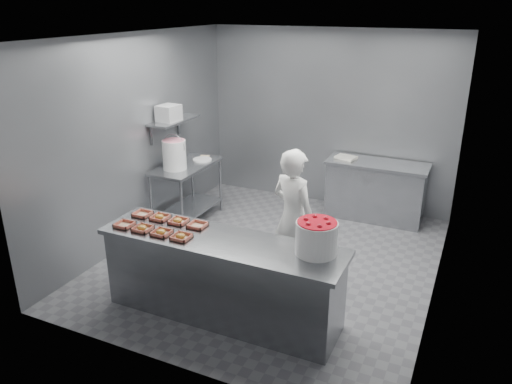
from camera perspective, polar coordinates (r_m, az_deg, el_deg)
floor at (r=6.59m, az=1.86°, el=-7.69°), size 4.50×4.50×0.00m
ceiling at (r=5.79m, az=2.19°, el=17.40°), size 4.50×4.50×0.00m
wall_back at (r=8.10m, az=8.30°, el=8.22°), size 4.00×0.04×2.80m
wall_left at (r=7.03m, az=-13.26°, el=5.93°), size 0.04×4.50×2.80m
wall_right at (r=5.62m, az=21.15°, el=1.26°), size 0.04×4.50×2.80m
service_counter at (r=5.31m, az=-3.90°, el=-9.75°), size 2.60×0.70×0.90m
prep_table at (r=7.54m, az=-7.89°, el=0.88°), size 0.60×1.20×0.90m
back_counter at (r=7.83m, az=13.48°, el=0.18°), size 1.50×0.60×0.90m
wall_shelf at (r=7.36m, az=-9.39°, el=8.08°), size 0.35×0.90×0.03m
tray_0 at (r=5.54m, az=-14.80°, el=-3.62°), size 0.19×0.18×0.04m
tray_1 at (r=5.40m, az=-12.85°, el=-4.06°), size 0.19×0.18×0.06m
tray_2 at (r=5.27m, az=-10.76°, el=-4.56°), size 0.19×0.18×0.06m
tray_3 at (r=5.14m, az=-8.56°, el=-5.07°), size 0.19×0.18×0.06m
tray_4 at (r=5.76m, az=-12.85°, el=-2.46°), size 0.19×0.18×0.04m
tray_5 at (r=5.63m, az=-10.93°, el=-2.85°), size 0.19×0.18×0.06m
tray_6 at (r=5.50m, az=-8.88°, el=-3.29°), size 0.19×0.18×0.06m
tray_7 at (r=5.38m, az=-6.71°, el=-3.79°), size 0.19×0.18×0.04m
worker at (r=5.77m, az=4.28°, el=-2.95°), size 0.71×0.59×1.65m
strawberry_tub at (r=4.77m, az=6.93°, el=-5.08°), size 0.40×0.40×0.33m
glaze_bucket at (r=7.21m, az=-9.32°, el=4.30°), size 0.35×0.33×0.52m
bucket_lid at (r=7.62m, az=-6.17°, el=3.70°), size 0.36×0.36×0.02m
rag at (r=7.76m, az=-5.91°, el=4.03°), size 0.17×0.15×0.02m
appliance at (r=7.24m, az=-9.95°, el=8.87°), size 0.29×0.32×0.23m
paper_stack at (r=7.79m, az=10.24°, el=3.92°), size 0.34×0.29×0.04m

